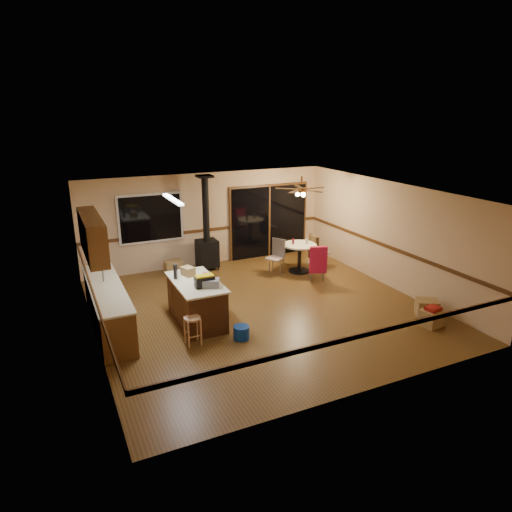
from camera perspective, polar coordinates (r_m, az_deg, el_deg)
floor at (r=10.23m, az=0.72°, el=-6.61°), size 7.00×7.00×0.00m
ceiling at (r=9.46m, az=0.78°, el=7.88°), size 7.00×7.00×0.00m
wall_back at (r=12.89m, az=-6.06°, el=4.59°), size 7.00×0.00×7.00m
wall_front at (r=7.00m, az=13.43°, el=-7.50°), size 7.00×0.00×7.00m
wall_left at (r=8.90m, az=-20.02°, el=-2.55°), size 0.00×7.00×7.00m
wall_right at (r=11.66m, az=16.43°, el=2.53°), size 0.00×7.00×7.00m
chair_rail at (r=9.86m, az=0.74°, el=-1.31°), size 7.00×7.00×0.08m
window at (r=12.39m, az=-13.03°, el=4.63°), size 1.72×0.10×1.32m
sliding_door at (r=13.63m, az=1.62°, el=4.32°), size 2.52×0.10×2.10m
lower_cabinets at (r=9.70m, az=-18.02°, el=-6.19°), size 0.60×3.00×0.86m
countertop at (r=9.53m, az=-18.27°, el=-3.71°), size 0.64×3.04×0.04m
upper_cabinets at (r=9.41m, az=-19.79°, el=2.39°), size 0.35×2.00×0.80m
kitchen_island at (r=9.55m, az=-7.45°, el=-5.66°), size 0.88×1.68×0.90m
wood_stove at (r=12.57m, az=-6.16°, el=1.54°), size 0.55×0.50×2.52m
ceiling_fan at (r=12.00m, az=5.70°, el=8.06°), size 0.24×0.24×0.55m
fluorescent_strip at (r=9.13m, az=-10.37°, el=6.97°), size 0.10×1.20×0.04m
toolbox_grey at (r=9.07m, az=-6.12°, el=-3.35°), size 0.54×0.43×0.15m
toolbox_black at (r=9.05m, az=-6.45°, el=-3.18°), size 0.38×0.20×0.21m
toolbox_yellow_lid at (r=9.01m, az=-6.48°, el=-2.48°), size 0.36×0.19×0.03m
box_on_island at (r=9.70m, az=-8.50°, el=-1.89°), size 0.28×0.33×0.18m
bottle_dark at (r=9.53m, az=-10.01°, el=-1.93°), size 0.10×0.10×0.31m
bottle_pink at (r=9.25m, az=-6.38°, el=-2.67°), size 0.09×0.09×0.22m
bottle_white at (r=9.54m, az=-9.80°, el=-2.30°), size 0.06×0.06×0.18m
bar_stool at (r=8.73m, az=-7.90°, el=-9.26°), size 0.34×0.34×0.56m
blue_bucket at (r=8.93m, az=-1.84°, el=-9.53°), size 0.40×0.40×0.26m
dining_table at (r=12.40m, az=5.46°, el=0.39°), size 0.91×0.91×0.78m
glass_red at (r=12.32m, az=4.67°, el=1.86°), size 0.07×0.07×0.15m
glass_cream at (r=12.36m, az=6.35°, el=1.86°), size 0.08×0.08×0.15m
chair_left at (r=12.23m, az=2.64°, el=0.47°), size 0.55×0.55×0.51m
chair_near at (r=11.69m, az=7.77°, el=-0.45°), size 0.56×0.58×0.70m
chair_right at (r=12.70m, az=7.33°, el=1.05°), size 0.51×0.47×0.70m
box_under_window at (r=12.49m, az=-10.26°, el=-1.39°), size 0.47×0.38×0.36m
box_corner_a at (r=10.10m, az=21.13°, el=-7.21°), size 0.48×0.42×0.33m
box_corner_b at (r=10.51m, az=20.57°, el=-6.07°), size 0.57×0.55×0.35m
box_small_red at (r=10.01m, az=21.26°, el=-6.14°), size 0.31×0.27×0.08m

